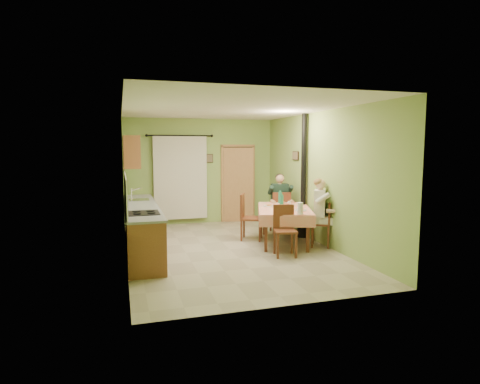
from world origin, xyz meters
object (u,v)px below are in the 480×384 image
object	(u,v)px
man_far	(280,196)
chair_far	(280,221)
chair_left	(251,227)
chair_near	(285,241)
chair_right	(321,233)
stove_flue	(303,193)
man_right	(321,205)
dining_table	(284,225)

from	to	relation	value
man_far	chair_far	bearing A→B (deg)	-90.00
chair_left	chair_near	bearing A→B (deg)	33.28
chair_far	chair_right	bearing A→B (deg)	-68.66
chair_left	stove_flue	bearing A→B (deg)	110.60
chair_right	stove_flue	world-z (taller)	stove_flue
chair_right	man_right	distance (m)	0.59
dining_table	man_far	size ratio (longest dim) A/B	1.49
man_right	stove_flue	xyz separation A→B (m)	(0.02, 0.90, 0.15)
dining_table	chair_right	world-z (taller)	chair_right
stove_flue	chair_far	bearing A→B (deg)	117.63
chair_far	stove_flue	xyz separation A→B (m)	(0.31, -0.60, 0.73)
man_far	man_right	distance (m)	1.54
chair_far	man_far	xyz separation A→B (m)	(0.00, 0.01, 0.59)
chair_far	stove_flue	distance (m)	1.00
chair_near	chair_right	world-z (taller)	chair_near
chair_far	stove_flue	bearing A→B (deg)	-52.50
chair_near	man_right	bearing A→B (deg)	-143.80
chair_right	chair_far	bearing A→B (deg)	41.68
chair_far	stove_flue	world-z (taller)	stove_flue
chair_far	man_far	distance (m)	0.59
dining_table	chair_right	distance (m)	0.81
dining_table	chair_left	distance (m)	0.77
chair_near	man_far	distance (m)	2.17
dining_table	chair_right	size ratio (longest dim) A/B	2.22
chair_near	man_right	world-z (taller)	man_right
chair_far	stove_flue	size ratio (longest dim) A/B	0.36
chair_far	dining_table	bearing A→B (deg)	-97.61
chair_near	stove_flue	distance (m)	1.84
dining_table	man_right	distance (m)	0.94
man_right	chair_right	bearing A→B (deg)	-90.00
man_far	stove_flue	xyz separation A→B (m)	(0.31, -0.61, 0.15)
chair_left	man_far	bearing A→B (deg)	144.87
chair_right	chair_near	bearing A→B (deg)	144.35
chair_far	chair_left	distance (m)	1.03
chair_far	chair_near	xyz separation A→B (m)	(-0.70, -1.95, -0.00)
chair_far	man_right	world-z (taller)	man_right
chair_right	stove_flue	distance (m)	1.16
chair_far	chair_left	xyz separation A→B (m)	(-0.90, -0.50, 0.00)
dining_table	chair_far	distance (m)	1.03
chair_far	man_far	bearing A→B (deg)	90.00
dining_table	stove_flue	distance (m)	0.97
chair_far	chair_near	world-z (taller)	chair_far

